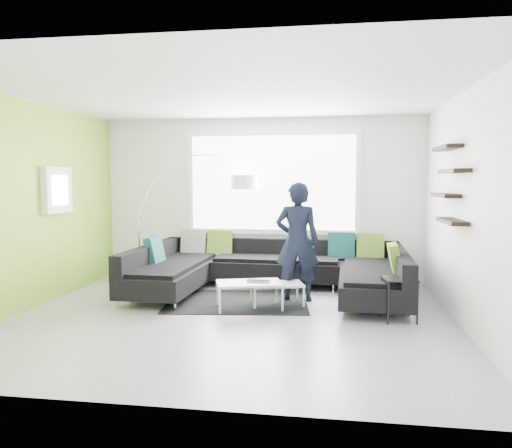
% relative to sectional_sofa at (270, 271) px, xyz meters
% --- Properties ---
extents(ground, '(5.50, 5.50, 0.00)m').
position_rel_sectional_sofa_xyz_m(ground, '(-0.30, -1.32, -0.38)').
color(ground, gray).
rests_on(ground, ground).
extents(room_shell, '(5.54, 5.04, 2.82)m').
position_rel_sectional_sofa_xyz_m(room_shell, '(-0.26, -1.11, 1.43)').
color(room_shell, silver).
rests_on(room_shell, ground).
extents(sectional_sofa, '(4.05, 2.59, 0.86)m').
position_rel_sectional_sofa_xyz_m(sectional_sofa, '(0.00, 0.00, 0.00)').
color(sectional_sofa, black).
rests_on(sectional_sofa, ground).
extents(rug, '(2.14, 1.67, 0.01)m').
position_rel_sectional_sofa_xyz_m(rug, '(-0.41, -0.45, -0.37)').
color(rug, black).
rests_on(rug, ground).
extents(coffee_table, '(1.27, 0.95, 0.37)m').
position_rel_sectional_sofa_xyz_m(coffee_table, '(-0.01, -0.68, -0.19)').
color(coffee_table, white).
rests_on(coffee_table, ground).
extents(arc_lamp, '(2.17, 1.19, 2.18)m').
position_rel_sectional_sofa_xyz_m(arc_lamp, '(-2.29, 0.57, 0.71)').
color(arc_lamp, white).
rests_on(arc_lamp, ground).
extents(side_table, '(0.44, 0.44, 0.54)m').
position_rel_sectional_sofa_xyz_m(side_table, '(1.75, -1.10, -0.11)').
color(side_table, black).
rests_on(side_table, ground).
extents(person, '(0.64, 0.44, 1.72)m').
position_rel_sectional_sofa_xyz_m(person, '(0.43, -0.22, 0.48)').
color(person, black).
rests_on(person, ground).
extents(laptop, '(0.35, 0.25, 0.03)m').
position_rel_sectional_sofa_xyz_m(laptop, '(-0.06, -0.83, 0.00)').
color(laptop, black).
rests_on(laptop, coffee_table).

